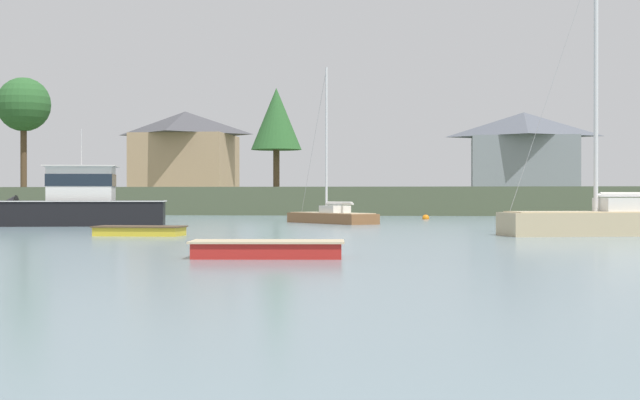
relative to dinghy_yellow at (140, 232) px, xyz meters
The scene contains 11 objects.
far_shore_bank 62.77m from the dinghy_yellow, 90.59° to the left, with size 231.88×50.63×2.19m, color #4C563D.
dinghy_yellow is the anchor object (origin of this frame).
sailboat_sand 17.98m from the dinghy_yellow, ahead, with size 8.78×4.47×11.43m.
sailboat_wood 18.04m from the dinghy_yellow, 73.31° to the left, with size 5.56×6.03×8.98m.
cruiser_black 13.49m from the dinghy_yellow, 124.55° to the left, with size 10.14×5.06×5.85m.
dinghy_red 14.12m from the dinghy_yellow, 59.23° to the right, with size 3.89×2.01×0.58m.
mooring_buoy_orange 28.89m from the dinghy_yellow, 69.66° to the left, with size 0.45×0.45×0.50m.
shore_tree_inland_a 71.45m from the dinghy_yellow, 118.10° to the left, with size 5.71×5.71×11.85m.
shore_tree_right_mid 52.03m from the dinghy_yellow, 94.52° to the left, with size 4.59×4.59×9.09m.
cottage_hillside 69.70m from the dinghy_yellow, 104.20° to the left, with size 10.69×10.52×8.48m.
cottage_eastern 76.53m from the dinghy_yellow, 75.10° to the left, with size 12.23×8.54×8.51m.
Camera 1 is at (12.30, -12.48, 1.51)m, focal length 54.52 mm.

